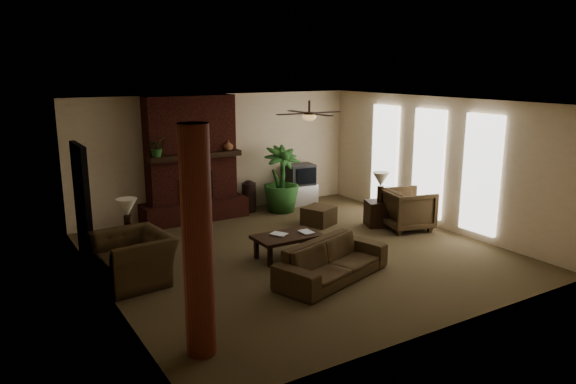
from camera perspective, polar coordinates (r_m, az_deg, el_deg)
room_shell at (r=9.77m, az=1.23°, el=1.26°), size 7.00×7.00×7.00m
fireplace at (r=12.29m, az=-10.11°, el=2.36°), size 2.40×0.70×2.80m
windows at (r=12.10m, az=14.60°, el=2.91°), size 0.08×3.65×2.35m
log_column at (r=6.39m, az=-9.54°, el=-5.39°), size 0.36×0.36×2.80m
doorway at (r=10.27m, az=-20.92°, el=-1.04°), size 0.10×1.00×2.10m
ceiling_fan at (r=10.07m, az=2.26°, el=8.11°), size 1.35×1.35×0.37m
sofa at (r=8.87m, az=4.73°, el=-6.63°), size 2.21×1.23×0.83m
armchair_left at (r=9.02m, az=-16.05°, el=-5.96°), size 0.93×1.31×1.07m
armchair_right at (r=11.78m, az=12.54°, el=-1.60°), size 1.07×1.11×0.96m
coffee_table at (r=9.82m, az=-0.11°, el=-4.88°), size 1.20×0.70×0.43m
ottoman at (r=11.91m, az=3.28°, el=-2.53°), size 0.79×0.79×0.40m
tv_stand at (r=13.67m, az=1.20°, el=-0.23°), size 0.88×0.54×0.50m
tv at (r=13.57m, az=1.36°, el=1.87°), size 0.71×0.61×0.52m
floor_vase at (r=12.93m, az=-4.15°, el=-0.22°), size 0.34×0.34×0.77m
floor_plant at (r=12.93m, az=-0.72°, el=-0.14°), size 0.91×1.59×0.88m
side_table_left at (r=9.82m, az=-16.56°, el=-6.04°), size 0.66×0.66×0.55m
lamp_left at (r=9.68m, az=-16.64°, el=-1.83°), size 0.41×0.41×0.65m
side_table_right at (r=11.95m, az=9.48°, el=-2.26°), size 0.65×0.65×0.55m
lamp_right at (r=11.74m, az=9.79°, el=1.10°), size 0.37×0.37×0.65m
mantel_plant at (r=11.63m, az=-13.70°, el=4.42°), size 0.44×0.48×0.33m
mantel_vase at (r=12.30m, az=-6.33°, el=4.92°), size 0.28×0.29×0.22m
book_a at (r=9.68m, az=-1.32°, el=-3.90°), size 0.20×0.12×0.29m
book_b at (r=9.85m, az=1.41°, el=-3.59°), size 0.21×0.03×0.29m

